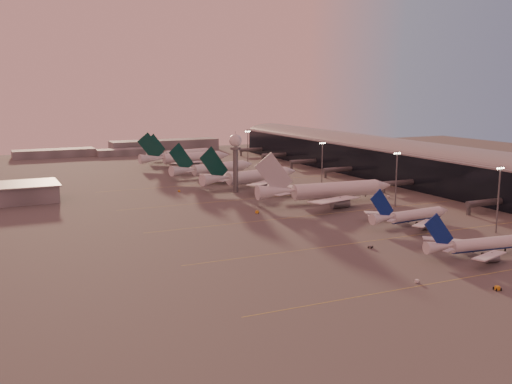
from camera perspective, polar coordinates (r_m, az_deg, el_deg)
name	(u,v)px	position (r m, az deg, el deg)	size (l,w,h in m)	color
ground	(366,251)	(200.52, 10.40, -5.56)	(700.00, 700.00, 0.00)	#4D4B4B
taxiway_markings	(347,211)	(261.88, 8.66, -1.82)	(180.00, 185.25, 0.02)	gold
terminal	(410,163)	(349.10, 14.45, 2.68)	(57.00, 362.00, 23.04)	black
radar_tower	(235,151)	(302.59, -1.97, 3.90)	(6.40, 6.40, 31.10)	#5B5E63
mast_a	(498,196)	(235.43, 22.09, -0.39)	(3.60, 0.56, 25.00)	#5B5E63
mast_b	(396,177)	(273.25, 13.22, 1.44)	(3.60, 0.56, 25.00)	#5B5E63
mast_c	(322,163)	(315.14, 6.31, 2.77)	(3.60, 0.56, 25.00)	#5B5E63
mast_d	(248,147)	(393.40, -0.79, 4.27)	(3.60, 0.56, 25.00)	#5B5E63
distant_horizon	(134,148)	(497.98, -11.57, 4.15)	(165.00, 37.50, 9.00)	slate
narrowbody_near	(476,247)	(203.25, 20.24, -4.92)	(38.63, 30.69, 15.10)	silver
narrowbody_mid	(411,217)	(239.85, 14.56, -2.35)	(40.62, 32.32, 15.87)	silver
widebody_white	(327,193)	(279.41, 6.79, -0.14)	(70.32, 56.20, 24.72)	silver
greentail_a	(252,179)	(321.70, -0.41, 1.25)	(63.46, 50.66, 23.44)	silver
greentail_b	(214,171)	(356.71, -4.02, 2.05)	(59.17, 47.15, 22.02)	silver
greentail_c	(186,160)	(406.89, -6.66, 3.05)	(66.02, 53.11, 23.99)	silver
greentail_d	(182,155)	(440.58, -7.05, 3.49)	(55.59, 44.45, 20.43)	silver
gsv_truck_a	(418,279)	(172.02, 15.19, -8.04)	(4.99, 2.07, 1.97)	silver
gsv_tug_near	(497,288)	(172.78, 22.00, -8.51)	(3.07, 4.20, 1.08)	orange
gsv_tug_mid	(370,247)	(204.12, 10.85, -5.16)	(3.26, 3.67, 0.90)	slate
gsv_truck_b	(392,208)	(267.84, 12.87, -1.48)	(5.09, 3.26, 1.93)	silver
gsv_truck_c	(258,210)	(254.61, 0.16, -1.76)	(6.15, 5.37, 2.45)	orange
gsv_catering_b	(389,193)	(296.44, 12.52, -0.14)	(5.37, 2.75, 4.31)	silver
gsv_tug_far	(292,196)	(293.15, 3.48, -0.37)	(3.30, 3.52, 0.87)	silver
gsv_truck_d	(179,190)	(308.62, -7.37, 0.20)	(2.13, 4.95, 1.95)	orange
gsv_tug_hangar	(267,179)	(344.90, 1.02, 1.23)	(3.68, 3.33, 0.90)	slate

